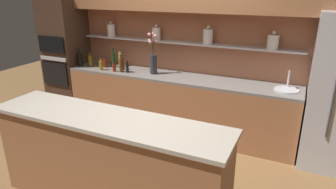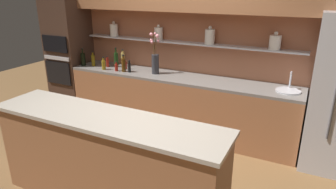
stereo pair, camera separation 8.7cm
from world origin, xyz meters
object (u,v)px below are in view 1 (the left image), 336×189
bottle_wine_4 (114,60)px  oven_tower (66,57)px  sink_fixture (287,89)px  bottle_sauce_6 (105,63)px  bottle_sauce_1 (127,67)px  bottle_oil_2 (90,61)px  bottle_spirit_7 (121,65)px  bottle_spirit_8 (120,59)px  bottle_sauce_5 (114,67)px  bottle_wine_0 (80,59)px  bottle_sauce_3 (123,65)px  bottle_oil_9 (101,65)px  flower_vase (153,60)px

bottle_wine_4 → oven_tower: bearing=-175.5°
sink_fixture → bottle_sauce_6: size_ratio=1.70×
bottle_sauce_1 → bottle_wine_4: bottle_wine_4 is taller
bottle_oil_2 → bottle_spirit_7: bearing=-6.3°
bottle_wine_4 → bottle_spirit_8: 0.12m
sink_fixture → bottle_sauce_5: bearing=-176.3°
bottle_wine_0 → bottle_oil_2: size_ratio=1.23×
oven_tower → bottle_spirit_8: size_ratio=7.14×
bottle_wine_4 → bottle_spirit_7: 0.37m
bottle_spirit_7 → bottle_wine_0: bearing=178.2°
bottle_sauce_3 → bottle_spirit_8: bearing=133.4°
bottle_sauce_5 → bottle_spirit_8: 0.36m
bottle_wine_4 → bottle_spirit_8: bearing=57.6°
bottle_sauce_3 → bottle_sauce_6: size_ratio=0.88×
bottle_sauce_1 → bottle_sauce_6: (-0.53, 0.13, -0.01)m
bottle_sauce_5 → bottle_spirit_8: bottle_spirit_8 is taller
bottle_sauce_6 → bottle_spirit_7: bearing=-17.6°
oven_tower → bottle_oil_9: (0.91, -0.18, -0.02)m
bottle_sauce_6 → bottle_spirit_7: size_ratio=0.69×
bottle_wine_0 → bottle_spirit_7: size_ratio=1.13×
bottle_wine_4 → bottle_spirit_8: (0.07, 0.11, -0.01)m
oven_tower → bottle_spirit_7: 1.29m
bottle_wine_4 → flower_vase: bearing=-5.9°
bottle_oil_2 → bottle_oil_9: 0.34m
bottle_spirit_7 → flower_vase: bearing=14.1°
bottle_sauce_5 → bottle_spirit_7: 0.14m
bottle_wine_4 → bottle_sauce_5: 0.30m
bottle_sauce_1 → bottle_wine_0: bearing=178.9°
bottle_wine_0 → bottle_sauce_3: bottle_wine_0 is taller
bottle_sauce_3 → bottle_sauce_6: bottle_sauce_6 is taller
bottle_spirit_8 → bottle_oil_9: bearing=-111.8°
bottle_oil_2 → flower_vase: bearing=2.5°
oven_tower → bottle_wine_4: oven_tower is taller
flower_vase → bottle_sauce_5: bearing=-166.6°
bottle_sauce_1 → bottle_spirit_8: size_ratio=0.69×
bottle_wine_0 → bottle_sauce_6: bearing=13.5°
bottle_wine_0 → bottle_sauce_1: size_ratio=1.59×
sink_fixture → bottle_wine_0: bearing=-178.0°
bottle_wine_0 → bottle_oil_2: (0.18, 0.05, -0.01)m
flower_vase → bottle_sauce_1: flower_vase is taller
oven_tower → bottle_sauce_1: 1.40m
bottle_sauce_6 → bottle_spirit_8: (0.19, 0.18, 0.04)m
bottle_oil_2 → bottle_sauce_6: 0.27m
bottle_sauce_1 → sink_fixture: bearing=3.3°
flower_vase → bottle_wine_4: (-0.81, 0.08, -0.09)m
bottle_oil_2 → bottle_sauce_5: (0.56, -0.10, -0.04)m
bottle_sauce_1 → bottle_sauce_6: bottle_sauce_1 is taller
flower_vase → bottle_sauce_3: flower_vase is taller
flower_vase → bottle_sauce_6: 0.95m
sink_fixture → bottle_sauce_3: bearing=-179.9°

